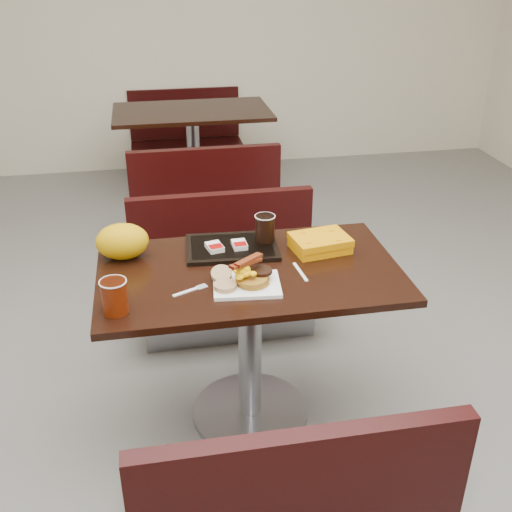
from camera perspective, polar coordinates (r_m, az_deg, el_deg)
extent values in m
cube|color=gray|center=(2.88, -0.54, -14.49)|extent=(6.00, 7.00, 0.01)
cube|color=beige|center=(5.64, -7.23, 21.95)|extent=(6.00, 0.01, 2.80)
cube|color=white|center=(2.32, -0.87, -2.72)|extent=(0.27, 0.22, 0.01)
cylinder|color=#9A6319|center=(2.31, -0.29, -2.20)|extent=(0.16, 0.16, 0.03)
cylinder|color=black|center=(2.33, 0.52, -1.39)|extent=(0.10, 0.10, 0.01)
ellipsoid|color=#FFB005|center=(2.30, -1.14, -1.39)|extent=(0.10, 0.08, 0.05)
cylinder|color=tan|center=(2.28, -2.89, -2.81)|extent=(0.09, 0.09, 0.02)
cylinder|color=tan|center=(2.34, -3.23, -1.69)|extent=(0.08, 0.09, 0.05)
cylinder|color=maroon|center=(2.19, -13.03, -3.72)|extent=(0.12, 0.12, 0.13)
cube|color=white|center=(2.43, 4.14, -1.48)|extent=(0.03, 0.15, 0.00)
cube|color=#C35108|center=(2.44, -1.20, -1.09)|extent=(0.04, 0.03, 0.01)
cube|color=#8C0504|center=(2.53, -2.34, -0.09)|extent=(0.05, 0.03, 0.01)
cube|color=black|center=(2.60, -2.26, 0.80)|extent=(0.40, 0.30, 0.02)
cube|color=silver|center=(2.56, -3.88, 0.83)|extent=(0.08, 0.09, 0.02)
cube|color=silver|center=(2.57, -1.55, 1.07)|extent=(0.06, 0.08, 0.02)
cylinder|color=black|center=(2.61, 0.83, 2.63)|extent=(0.10, 0.10, 0.11)
cube|color=orange|center=(2.59, 5.98, 1.21)|extent=(0.26, 0.21, 0.06)
ellipsoid|color=#D6A307|center=(2.56, -12.34, 1.34)|extent=(0.24, 0.19, 0.15)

